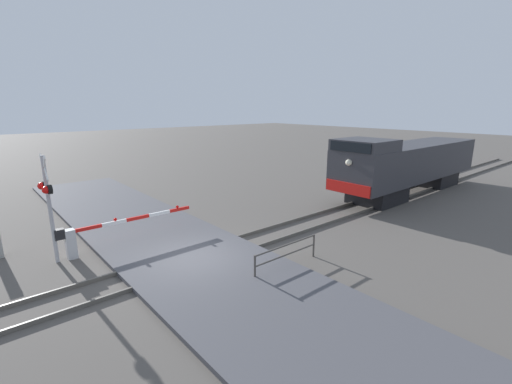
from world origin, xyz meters
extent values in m
plane|color=#514C47|center=(0.00, 0.00, 0.00)|extent=(160.00, 160.00, 0.00)
cube|color=#59544C|center=(-0.72, 0.00, 0.07)|extent=(0.08, 80.00, 0.15)
cube|color=#59544C|center=(0.72, 0.00, 0.07)|extent=(0.08, 80.00, 0.15)
cube|color=#47474C|center=(0.00, 0.00, 0.08)|extent=(36.00, 5.42, 0.16)
cube|color=black|center=(0.00, 13.27, 0.53)|extent=(2.61, 3.20, 1.05)
cube|color=black|center=(0.00, 21.13, 0.53)|extent=(2.61, 3.20, 1.05)
cube|color=#333338|center=(0.00, 17.20, 2.22)|extent=(3.07, 14.30, 2.34)
cube|color=#333338|center=(0.00, 11.50, 3.72)|extent=(3.00, 2.90, 0.66)
cube|color=black|center=(0.00, 10.02, 3.72)|extent=(2.61, 0.06, 0.53)
cube|color=red|center=(0.00, 10.01, 1.40)|extent=(2.91, 0.08, 0.64)
sphere|color=#F2EACC|center=(0.00, 10.00, 2.86)|extent=(0.36, 0.36, 0.36)
cylinder|color=#ADADB2|center=(-3.33, -4.07, 2.09)|extent=(0.14, 0.14, 4.18)
cube|color=white|center=(-3.33, -4.07, 3.73)|extent=(0.95, 0.04, 0.95)
cube|color=white|center=(-3.33, -4.07, 3.73)|extent=(0.95, 0.04, 0.95)
cube|color=black|center=(-3.33, -4.07, 2.98)|extent=(1.04, 0.08, 0.08)
sphere|color=red|center=(-3.75, -4.17, 2.98)|extent=(0.28, 0.28, 0.28)
sphere|color=red|center=(-2.91, -4.17, 2.98)|extent=(0.28, 0.28, 0.28)
cylinder|color=black|center=(-3.75, -4.05, 2.98)|extent=(0.34, 0.14, 0.34)
cylinder|color=black|center=(-2.91, -4.05, 2.98)|extent=(0.34, 0.14, 0.34)
cube|color=silver|center=(-3.35, -3.53, 0.60)|extent=(0.36, 0.36, 1.20)
cube|color=black|center=(-3.35, -3.88, 1.10)|extent=(0.28, 0.36, 0.40)
cube|color=red|center=(-3.35, -2.82, 1.10)|extent=(0.10, 1.02, 0.14)
cube|color=white|center=(-3.35, -1.79, 1.10)|extent=(0.10, 1.02, 0.14)
cube|color=red|center=(-3.35, -0.77, 1.10)|extent=(0.10, 1.02, 0.14)
cube|color=white|center=(-3.35, 0.25, 1.10)|extent=(0.10, 1.02, 0.14)
cube|color=red|center=(-3.35, 1.27, 1.10)|extent=(0.10, 1.02, 0.14)
sphere|color=red|center=(-3.35, -1.74, 1.24)|extent=(0.14, 0.14, 0.14)
sphere|color=red|center=(-3.35, 1.17, 1.24)|extent=(0.14, 0.14, 0.14)
cylinder|color=#4C4742|center=(2.79, 0.82, 0.47)|extent=(0.08, 0.08, 0.95)
cylinder|color=#4C4742|center=(2.79, 3.91, 0.47)|extent=(0.08, 0.08, 0.95)
cylinder|color=#4C4742|center=(2.79, 2.37, 0.91)|extent=(0.06, 3.09, 0.06)
cylinder|color=#4C4742|center=(2.79, 2.37, 0.52)|extent=(0.06, 3.09, 0.06)
camera|label=1|loc=(11.20, -6.30, 5.91)|focal=24.45mm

